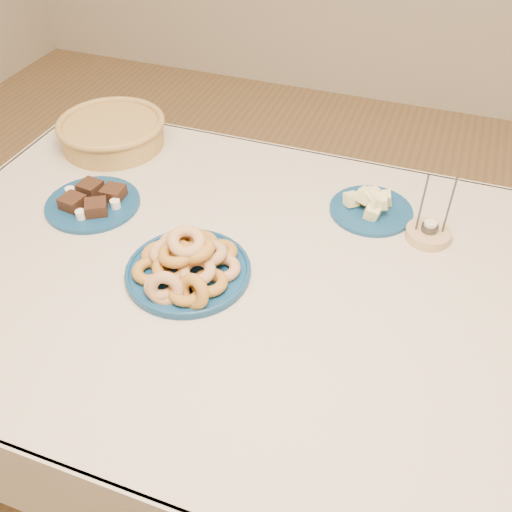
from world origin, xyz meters
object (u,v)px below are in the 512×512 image
dining_table (263,307)px  melon_plate (371,205)px  candle_holder (428,233)px  brownie_plate (93,202)px  wicker_basket (112,132)px  donut_platter (187,265)px

dining_table → melon_plate: (0.18, 0.32, 0.13)m
candle_holder → dining_table: bearing=-141.8°
brownie_plate → wicker_basket: size_ratio=0.82×
dining_table → donut_platter: size_ratio=5.58×
donut_platter → candle_holder: size_ratio=1.70×
brownie_plate → wicker_basket: wicker_basket is taller
candle_holder → donut_platter: bearing=-146.8°
candle_holder → brownie_plate: bearing=-168.8°
dining_table → donut_platter: donut_platter is taller
brownie_plate → candle_holder: bearing=11.2°
wicker_basket → candle_holder: (0.94, -0.12, -0.03)m
dining_table → melon_plate: size_ratio=6.07×
donut_platter → brownie_plate: size_ratio=1.10×
donut_platter → brownie_plate: donut_platter is taller
melon_plate → brownie_plate: bearing=-162.0°
donut_platter → melon_plate: size_ratio=1.09×
melon_plate → candle_holder: (0.15, -0.06, -0.01)m
dining_table → melon_plate: bearing=60.6°
melon_plate → wicker_basket: (-0.79, 0.07, 0.02)m
dining_table → wicker_basket: size_ratio=5.00×
melon_plate → wicker_basket: size_ratio=0.82×
brownie_plate → candle_holder: size_ratio=1.55×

